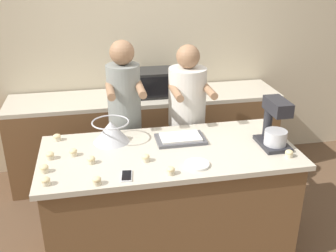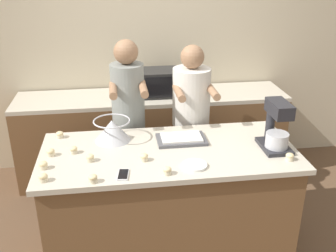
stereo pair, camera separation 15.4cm
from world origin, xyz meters
name	(u,v)px [view 2 (the right image)]	position (x,y,z in m)	size (l,w,h in m)	color
ground_plane	(169,245)	(0.00, 0.00, 0.00)	(16.00, 16.00, 0.00)	brown
back_wall	(148,46)	(0.00, 1.58, 1.35)	(10.00, 0.06, 2.70)	beige
island_counter	(169,200)	(0.00, 0.00, 0.45)	(1.93, 0.88, 0.90)	brown
back_counter	(153,135)	(0.00, 1.23, 0.46)	(2.80, 0.60, 0.92)	brown
person_left	(129,123)	(-0.27, 0.63, 0.87)	(0.31, 0.48, 1.62)	brown
person_right	(191,125)	(0.29, 0.64, 0.81)	(0.35, 0.51, 1.55)	brown
stand_mixer	(276,128)	(0.80, -0.08, 1.07)	(0.20, 0.30, 0.38)	#232328
mixing_bowl	(112,130)	(-0.42, 0.24, 0.99)	(0.29, 0.29, 0.17)	#BCBCC1
baking_tray	(181,139)	(0.12, 0.14, 0.92)	(0.39, 0.24, 0.04)	#4C4C51
microwave_oven	(165,82)	(0.13, 1.23, 1.05)	(0.50, 0.33, 0.26)	black
cell_phone	(123,175)	(-0.35, -0.32, 0.90)	(0.09, 0.15, 0.01)	silver
small_plate	(195,165)	(0.14, -0.27, 0.91)	(0.18, 0.18, 0.02)	white
cupcake_0	(270,126)	(0.90, 0.27, 0.93)	(0.06, 0.06, 0.06)	beige
cupcake_1	(74,150)	(-0.71, 0.05, 0.93)	(0.06, 0.06, 0.06)	beige
cupcake_2	(43,177)	(-0.87, -0.32, 0.93)	(0.06, 0.06, 0.06)	beige
cupcake_3	(167,171)	(-0.06, -0.35, 0.93)	(0.06, 0.06, 0.06)	beige
cupcake_4	(51,152)	(-0.87, 0.03, 0.93)	(0.06, 0.06, 0.06)	beige
cupcake_5	(290,157)	(0.84, -0.28, 0.93)	(0.06, 0.06, 0.06)	beige
cupcake_6	(93,178)	(-0.55, -0.38, 0.93)	(0.06, 0.06, 0.06)	beige
cupcake_7	(90,158)	(-0.58, -0.09, 0.93)	(0.06, 0.06, 0.06)	beige
cupcake_8	(43,165)	(-0.89, -0.16, 0.93)	(0.06, 0.06, 0.06)	beige
cupcake_9	(144,157)	(-0.20, -0.14, 0.93)	(0.06, 0.06, 0.06)	beige
cupcake_10	(60,135)	(-0.84, 0.34, 0.93)	(0.06, 0.06, 0.06)	beige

